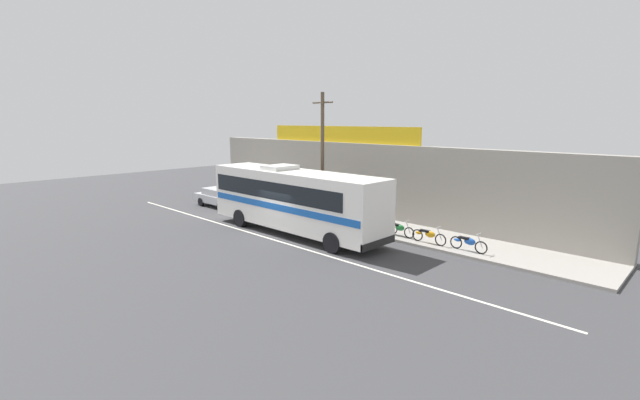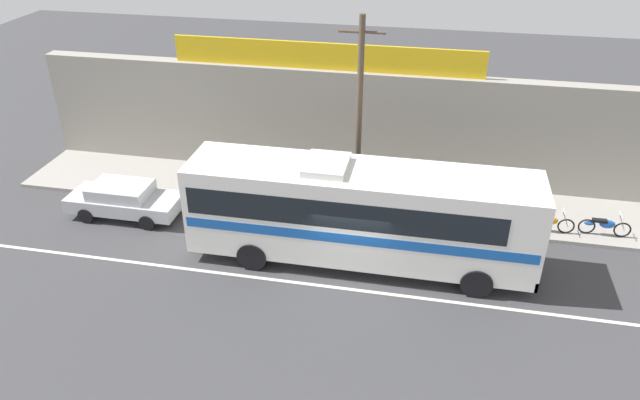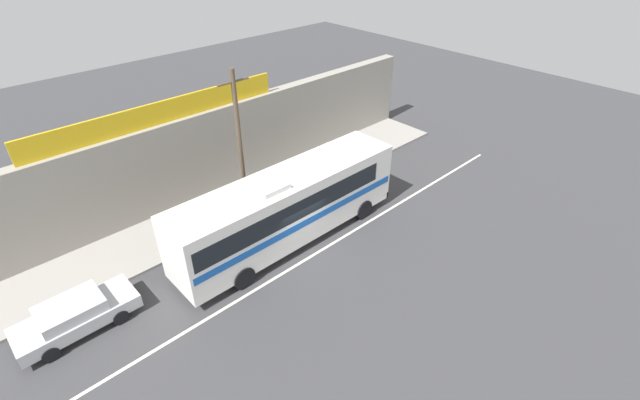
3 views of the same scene
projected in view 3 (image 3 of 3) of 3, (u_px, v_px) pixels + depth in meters
ground_plane at (299, 249)px, 21.55m from camera, size 70.00×70.00×0.00m
sidewalk_slab at (237, 203)px, 24.68m from camera, size 30.00×3.60×0.14m
storefront_facade at (211, 152)px, 24.72m from camera, size 30.00×0.70×4.80m
storefront_billboard at (160, 113)px, 21.76m from camera, size 12.96×0.12×1.10m
road_center_stripe at (311, 257)px, 21.06m from camera, size 30.00×0.14×0.01m
intercity_bus at (287, 205)px, 20.98m from camera, size 11.76×2.67×3.78m
parked_car at (75, 315)px, 17.11m from camera, size 4.41×1.84×1.37m
utility_pole at (240, 147)px, 21.29m from camera, size 1.60×0.22×7.79m
motorcycle_purple at (341, 162)px, 27.54m from camera, size 1.94×0.56×0.94m
motorcycle_red at (362, 151)px, 28.78m from camera, size 1.87×0.56×0.94m
motorcycle_blue at (301, 178)px, 25.97m from camera, size 1.95×0.56×0.94m
motorcycle_green at (318, 172)px, 26.52m from camera, size 1.93×0.56×0.94m
pedestrian_near_shop at (195, 213)px, 22.05m from camera, size 0.30×0.48×1.74m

